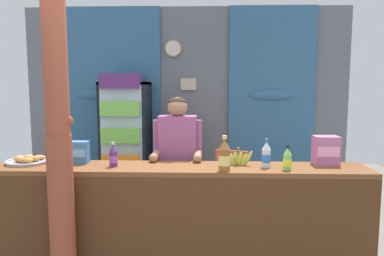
% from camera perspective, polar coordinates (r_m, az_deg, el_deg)
% --- Properties ---
extents(ground_plane, '(7.81, 7.81, 0.00)m').
position_cam_1_polar(ground_plane, '(4.31, -2.10, -16.35)').
color(ground_plane, slate).
extents(back_wall_curtained, '(4.92, 0.22, 2.84)m').
position_cam_1_polar(back_wall_curtained, '(5.82, -1.06, 4.45)').
color(back_wall_curtained, slate).
rests_on(back_wall_curtained, ground).
extents(stall_counter, '(3.21, 0.46, 0.99)m').
position_cam_1_polar(stall_counter, '(3.23, -1.99, -13.14)').
color(stall_counter, brown).
rests_on(stall_counter, ground).
extents(timber_post, '(0.22, 0.20, 2.62)m').
position_cam_1_polar(timber_post, '(3.03, -19.65, -2.01)').
color(timber_post, brown).
rests_on(timber_post, ground).
extents(drink_fridge, '(0.65, 0.75, 1.83)m').
position_cam_1_polar(drink_fridge, '(5.45, -10.08, -0.61)').
color(drink_fridge, black).
rests_on(drink_fridge, ground).
extents(bottle_shelf_rack, '(0.48, 0.28, 1.24)m').
position_cam_1_polar(bottle_shelf_rack, '(5.52, -1.71, -4.17)').
color(bottle_shelf_rack, brown).
rests_on(bottle_shelf_rack, ground).
extents(plastic_lawn_chair, '(0.56, 0.56, 0.86)m').
position_cam_1_polar(plastic_lawn_chair, '(4.92, 6.43, -7.38)').
color(plastic_lawn_chair, '#E5563D').
rests_on(plastic_lawn_chair, ground).
extents(shopkeeper, '(0.48, 0.42, 1.57)m').
position_cam_1_polar(shopkeeper, '(3.64, -2.21, -4.49)').
color(shopkeeper, '#28282D').
rests_on(shopkeeper, ground).
extents(soda_bottle_iced_tea, '(0.09, 0.09, 0.29)m').
position_cam_1_polar(soda_bottle_iced_tea, '(3.03, 4.96, -4.30)').
color(soda_bottle_iced_tea, brown).
rests_on(soda_bottle_iced_tea, stall_counter).
extents(soda_bottle_water, '(0.08, 0.08, 0.25)m').
position_cam_1_polar(soda_bottle_water, '(3.23, 11.25, -4.07)').
color(soda_bottle_water, silver).
rests_on(soda_bottle_water, stall_counter).
extents(soda_bottle_grape_soda, '(0.07, 0.07, 0.21)m').
position_cam_1_polar(soda_bottle_grape_soda, '(3.27, -11.91, -4.23)').
color(soda_bottle_grape_soda, '#56286B').
rests_on(soda_bottle_grape_soda, stall_counter).
extents(soda_bottle_lime_soda, '(0.07, 0.07, 0.21)m').
position_cam_1_polar(soda_bottle_lime_soda, '(3.17, 14.34, -4.67)').
color(soda_bottle_lime_soda, '#75C64C').
rests_on(soda_bottle_lime_soda, stall_counter).
extents(snack_box_wafer, '(0.21, 0.16, 0.25)m').
position_cam_1_polar(snack_box_wafer, '(3.48, 19.74, -3.21)').
color(snack_box_wafer, '#B76699').
rests_on(snack_box_wafer, stall_counter).
extents(snack_box_biscuit, '(0.20, 0.12, 0.20)m').
position_cam_1_polar(snack_box_biscuit, '(3.48, -17.12, -3.54)').
color(snack_box_biscuit, '#3D75B7').
rests_on(snack_box_biscuit, stall_counter).
extents(pastry_tray, '(0.36, 0.36, 0.07)m').
position_cam_1_polar(pastry_tray, '(3.65, -23.83, -4.55)').
color(pastry_tray, '#BCBCC1').
rests_on(pastry_tray, stall_counter).
extents(banana_bunch, '(0.28, 0.06, 0.16)m').
position_cam_1_polar(banana_bunch, '(3.27, 6.99, -4.64)').
color(banana_bunch, '#B7C647').
rests_on(banana_bunch, stall_counter).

